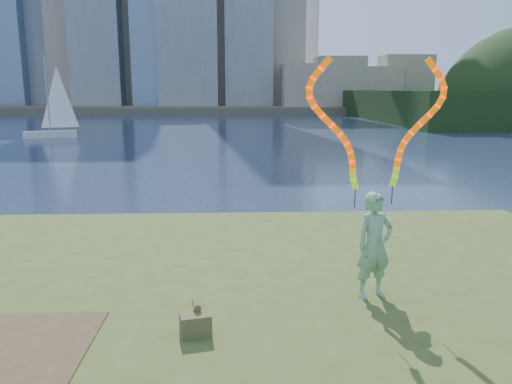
{
  "coord_description": "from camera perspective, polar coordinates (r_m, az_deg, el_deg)",
  "views": [
    {
      "loc": [
        1.33,
        -8.8,
        4.11
      ],
      "look_at": [
        1.74,
        1.0,
        2.09
      ],
      "focal_mm": 35.0,
      "sensor_mm": 36.0,
      "label": 1
    }
  ],
  "objects": [
    {
      "name": "ground",
      "position": [
        9.8,
        -10.26,
        -13.35
      ],
      "size": [
        320.0,
        320.0,
        0.0
      ],
      "primitive_type": "plane",
      "color": "#19253F",
      "rests_on": "ground"
    },
    {
      "name": "grassy_knoll",
      "position": [
        7.63,
        -12.77,
        -18.28
      ],
      "size": [
        20.0,
        18.0,
        0.8
      ],
      "color": "#3C4D1B",
      "rests_on": "ground"
    },
    {
      "name": "far_shore",
      "position": [
        103.86,
        -3.18,
        9.67
      ],
      "size": [
        320.0,
        40.0,
        1.2
      ],
      "primitive_type": "cube",
      "color": "#484335",
      "rests_on": "ground"
    },
    {
      "name": "woman_with_ribbons",
      "position": [
        8.11,
        13.47,
        -2.32
      ],
      "size": [
        1.99,
        0.76,
        4.1
      ],
      "rotation": [
        0.0,
        0.0,
        0.32
      ],
      "color": "#116A20",
      "rests_on": "grassy_knoll"
    },
    {
      "name": "canvas_bag",
      "position": [
        7.13,
        -6.92,
        -14.62
      ],
      "size": [
        0.47,
        0.53,
        0.4
      ],
      "rotation": [
        0.0,
        0.0,
        0.22
      ],
      "color": "#4E492A",
      "rests_on": "grassy_knoll"
    },
    {
      "name": "sailboat",
      "position": [
        47.33,
        -22.23,
        7.25
      ],
      "size": [
        4.61,
        2.61,
        6.98
      ],
      "rotation": [
        0.0,
        0.0,
        0.3
      ],
      "color": "silver",
      "rests_on": "ground"
    }
  ]
}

